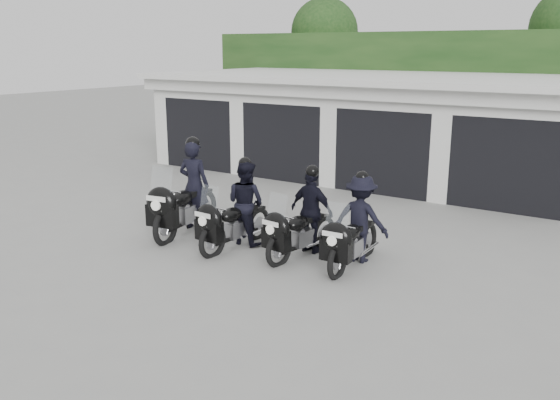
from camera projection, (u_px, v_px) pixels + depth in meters
The scene contains 7 objects.
ground at pixel (261, 253), 11.17m from camera, with size 80.00×80.00×0.00m, color gray.
garage_block at pixel (418, 129), 17.34m from camera, with size 16.40×6.80×2.96m.
background_vegetation at pixel (480, 76), 20.74m from camera, with size 20.00×3.90×5.80m.
police_bike_a at pixel (186, 195), 12.20m from camera, with size 0.93×2.33×2.04m.
police_bike_b at pixel (240, 208), 11.40m from camera, with size 0.84×2.05×1.78m.
police_bike_c at pixel (306, 217), 10.92m from camera, with size 1.00×1.98×1.73m.
police_bike_d at pixel (357, 224), 10.44m from camera, with size 1.05×1.97×1.72m.
Camera 1 is at (6.10, -8.63, 3.75)m, focal length 38.00 mm.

